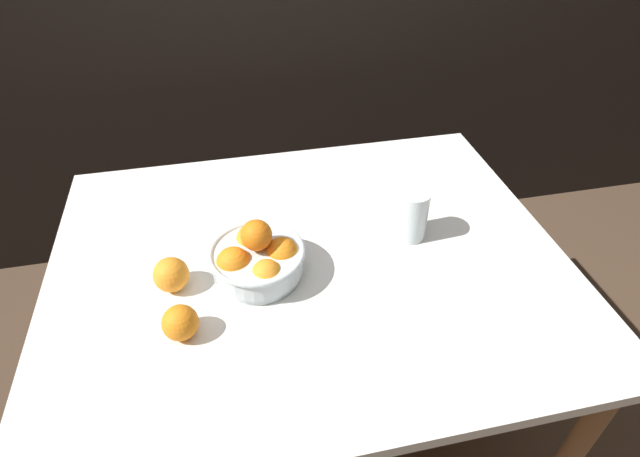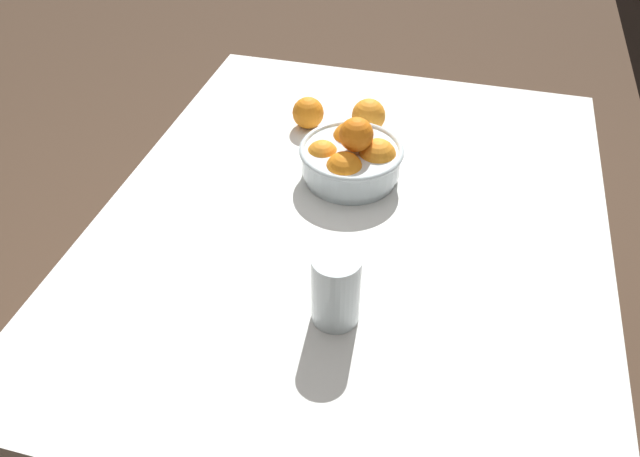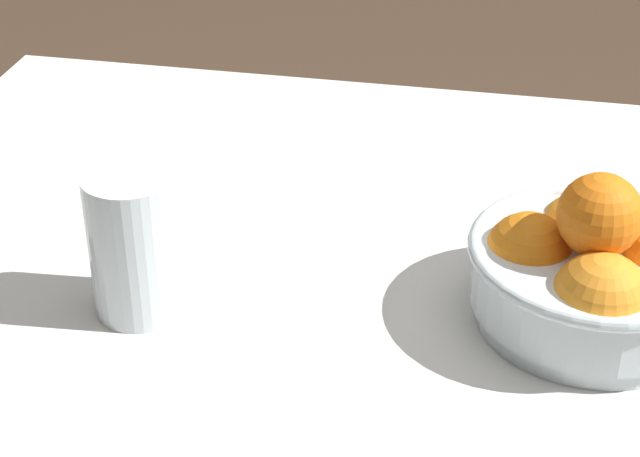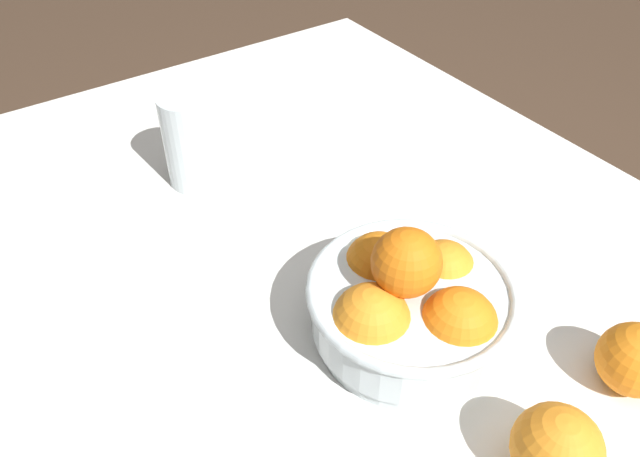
% 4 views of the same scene
% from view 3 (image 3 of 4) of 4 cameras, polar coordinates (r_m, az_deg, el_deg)
% --- Properties ---
extents(dining_table, '(1.22, 0.98, 0.77)m').
position_cam_3_polar(dining_table, '(0.98, 6.15, -8.80)').
color(dining_table, white).
rests_on(dining_table, ground_plane).
extents(fruit_bowl, '(0.22, 0.22, 0.15)m').
position_cam_3_polar(fruit_bowl, '(0.93, 14.37, -2.22)').
color(fruit_bowl, silver).
rests_on(fruit_bowl, dining_table).
extents(juice_glass, '(0.08, 0.08, 0.13)m').
position_cam_3_polar(juice_glass, '(0.93, -9.81, -1.10)').
color(juice_glass, '#F4A314').
rests_on(juice_glass, dining_table).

